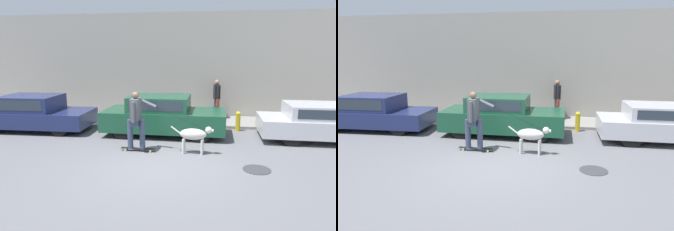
% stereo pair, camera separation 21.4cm
% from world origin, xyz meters
% --- Properties ---
extents(ground_plane, '(36.00, 36.00, 0.00)m').
position_xyz_m(ground_plane, '(0.00, 0.00, 0.00)').
color(ground_plane, slate).
extents(back_wall, '(32.00, 0.30, 4.47)m').
position_xyz_m(back_wall, '(0.00, 6.33, 2.23)').
color(back_wall, '#9E998E').
rests_on(back_wall, ground_plane).
extents(sidewalk_curb, '(30.00, 1.99, 0.10)m').
position_xyz_m(sidewalk_curb, '(0.00, 5.16, 0.05)').
color(sidewalk_curb, gray).
rests_on(sidewalk_curb, ground_plane).
extents(parked_car_0, '(4.06, 1.94, 1.26)m').
position_xyz_m(parked_car_0, '(-5.13, 3.03, 0.60)').
color(parked_car_0, black).
rests_on(parked_car_0, ground_plane).
extents(parked_car_1, '(4.11, 1.81, 1.34)m').
position_xyz_m(parked_car_1, '(-0.38, 3.03, 0.65)').
color(parked_car_1, black).
rests_on(parked_car_1, ground_plane).
extents(parked_car_2, '(4.57, 1.80, 1.18)m').
position_xyz_m(parked_car_2, '(5.03, 3.03, 0.60)').
color(parked_car_2, black).
rests_on(parked_car_2, ground_plane).
extents(dog, '(1.19, 0.36, 0.78)m').
position_xyz_m(dog, '(0.79, 1.14, 0.53)').
color(dog, beige).
rests_on(dog, ground_plane).
extents(skateboarder, '(2.48, 0.65, 1.70)m').
position_xyz_m(skateboarder, '(-0.82, 1.11, 0.96)').
color(skateboarder, beige).
rests_on(skateboarder, ground_plane).
extents(pedestrian_with_bag, '(0.29, 0.74, 1.59)m').
position_xyz_m(pedestrian_with_bag, '(1.44, 5.60, 0.97)').
color(pedestrian_with_bag, '#28282D').
rests_on(pedestrian_with_bag, sidewalk_curb).
extents(manhole_cover, '(0.66, 0.66, 0.01)m').
position_xyz_m(manhole_cover, '(2.36, 0.14, 0.01)').
color(manhole_cover, '#38383D').
rests_on(manhole_cover, ground_plane).
extents(fire_hydrant, '(0.18, 0.18, 0.71)m').
position_xyz_m(fire_hydrant, '(2.20, 3.91, 0.38)').
color(fire_hydrant, gold).
rests_on(fire_hydrant, ground_plane).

